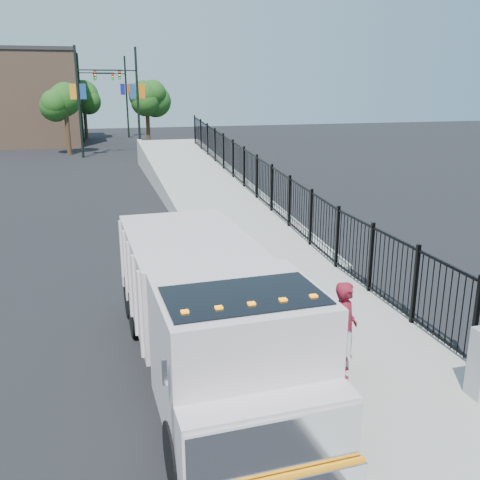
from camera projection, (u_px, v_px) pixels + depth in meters
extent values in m
plane|color=black|center=(263.00, 347.00, 11.29)|extent=(120.00, 120.00, 0.00)
cube|color=#9E998E|center=(395.00, 380.00, 9.91)|extent=(3.55, 12.00, 0.12)
cube|color=#ADAAA3|center=(298.00, 394.00, 9.41)|extent=(0.30, 12.00, 0.16)
cube|color=#9E998E|center=(206.00, 195.00, 26.63)|extent=(3.95, 24.06, 3.19)
cube|color=black|center=(257.00, 191.00, 23.04)|extent=(0.10, 28.00, 1.80)
cube|color=black|center=(204.00, 344.00, 10.23)|extent=(1.19, 6.76, 0.22)
cube|color=silver|center=(238.00, 353.00, 7.86)|extent=(2.39, 2.25, 1.98)
cube|color=silver|center=(267.00, 432.00, 6.86)|extent=(2.35, 0.76, 0.99)
cube|color=silver|center=(277.00, 450.00, 6.53)|extent=(2.28, 0.15, 0.84)
cube|color=orange|center=(278.00, 478.00, 6.55)|extent=(2.38, 0.12, 0.06)
cube|color=black|center=(244.00, 323.00, 7.46)|extent=(2.22, 1.35, 0.84)
cube|color=silver|center=(189.00, 274.00, 11.13)|extent=(2.50, 4.23, 1.68)
cube|color=silver|center=(165.00, 372.00, 6.47)|extent=(0.06, 0.06, 0.35)
cube|color=silver|center=(348.00, 344.00, 7.17)|extent=(0.06, 0.06, 0.35)
cube|color=orange|center=(185.00, 313.00, 6.78)|extent=(0.10, 0.08, 0.06)
cube|color=orange|center=(219.00, 309.00, 6.90)|extent=(0.10, 0.08, 0.06)
cube|color=orange|center=(252.00, 305.00, 7.03)|extent=(0.10, 0.08, 0.06)
cube|color=orange|center=(283.00, 301.00, 7.16)|extent=(0.10, 0.08, 0.06)
cube|color=orange|center=(314.00, 297.00, 7.28)|extent=(0.10, 0.08, 0.06)
cylinder|color=black|center=(180.00, 457.00, 7.22)|extent=(0.35, 1.00, 0.99)
cylinder|color=black|center=(320.00, 429.00, 7.81)|extent=(0.35, 1.00, 0.99)
cylinder|color=black|center=(138.00, 314.00, 11.67)|extent=(0.35, 1.00, 0.99)
cylinder|color=black|center=(229.00, 303.00, 12.26)|extent=(0.35, 1.00, 0.99)
cylinder|color=black|center=(132.00, 296.00, 12.67)|extent=(0.35, 1.00, 0.99)
cylinder|color=black|center=(217.00, 287.00, 13.26)|extent=(0.35, 1.00, 0.99)
imported|color=maroon|center=(345.00, 329.00, 9.77)|extent=(0.66, 0.78, 1.82)
ellipsoid|color=silver|center=(331.00, 366.00, 10.20)|extent=(0.38, 0.38, 0.10)
cylinder|color=black|center=(79.00, 103.00, 39.08)|extent=(0.18, 0.18, 8.00)
cube|color=black|center=(99.00, 70.00, 38.84)|extent=(3.20, 0.08, 0.08)
cube|color=black|center=(120.00, 75.00, 39.31)|extent=(0.18, 0.22, 0.60)
cube|color=navy|center=(83.00, 91.00, 38.94)|extent=(0.45, 0.04, 1.10)
cube|color=orange|center=(73.00, 91.00, 38.77)|extent=(0.45, 0.04, 1.10)
cylinder|color=black|center=(138.00, 102.00, 41.02)|extent=(0.18, 0.18, 8.00)
cube|color=black|center=(115.00, 70.00, 39.97)|extent=(3.20, 0.08, 0.08)
cube|color=black|center=(95.00, 75.00, 39.70)|extent=(0.18, 0.22, 0.60)
cube|color=orange|center=(142.00, 91.00, 40.89)|extent=(0.45, 0.04, 1.10)
cube|color=navy|center=(133.00, 91.00, 40.71)|extent=(0.45, 0.04, 1.10)
cylinder|color=black|center=(80.00, 99.00, 49.37)|extent=(0.18, 0.18, 8.00)
cube|color=black|center=(96.00, 73.00, 49.13)|extent=(3.20, 0.08, 0.08)
cube|color=black|center=(113.00, 77.00, 49.60)|extent=(0.18, 0.22, 0.60)
cube|color=#244695|center=(84.00, 90.00, 49.23)|extent=(0.45, 0.04, 1.10)
cube|color=gold|center=(76.00, 90.00, 49.06)|extent=(0.45, 0.04, 1.10)
cylinder|color=black|center=(127.00, 97.00, 54.26)|extent=(0.18, 0.18, 8.00)
cube|color=black|center=(109.00, 74.00, 53.20)|extent=(3.20, 0.08, 0.08)
cube|color=black|center=(94.00, 77.00, 52.93)|extent=(0.18, 0.22, 0.60)
cube|color=#E2430F|center=(130.00, 89.00, 54.12)|extent=(0.45, 0.04, 1.10)
cube|color=navy|center=(123.00, 89.00, 53.94)|extent=(0.45, 0.04, 1.10)
cylinder|color=#382314|center=(68.00, 134.00, 41.27)|extent=(0.36, 0.36, 3.20)
sphere|color=#194714|center=(65.00, 102.00, 40.59)|extent=(2.54, 2.54, 2.54)
cylinder|color=#382314|center=(148.00, 127.00, 48.10)|extent=(0.36, 0.36, 3.20)
sphere|color=#194714|center=(147.00, 99.00, 47.43)|extent=(2.61, 2.61, 2.61)
cylinder|color=#382314|center=(86.00, 123.00, 53.49)|extent=(0.36, 0.36, 3.20)
sphere|color=#194714|center=(84.00, 98.00, 52.81)|extent=(2.97, 2.97, 2.97)
cube|color=#8C664C|center=(22.00, 99.00, 48.57)|extent=(10.00, 10.00, 8.00)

